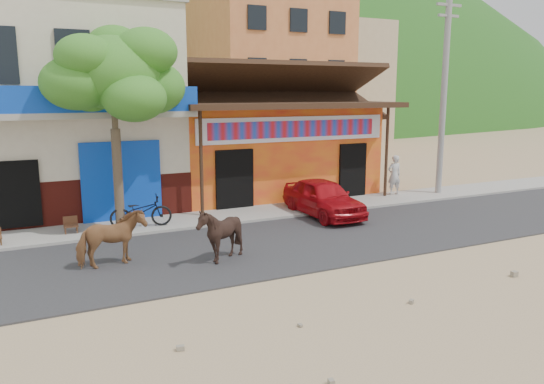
{
  "coord_description": "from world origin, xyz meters",
  "views": [
    {
      "loc": [
        -7.31,
        -10.2,
        4.17
      ],
      "look_at": [
        -0.86,
        3.0,
        1.4
      ],
      "focal_mm": 35.0,
      "sensor_mm": 36.0,
      "label": 1
    }
  ],
  "objects_px": {
    "cow_dark": "(220,234)",
    "cafe_chair_right": "(70,218)",
    "utility_pole": "(444,94)",
    "scooter": "(141,211)",
    "pedestrian": "(394,175)",
    "cow_tan": "(111,239)",
    "red_car": "(323,198)",
    "tree": "(115,129)"
  },
  "relations": [
    {
      "from": "tree",
      "to": "cow_tan",
      "type": "bearing_deg",
      "value": -103.47
    },
    {
      "from": "cow_dark",
      "to": "red_car",
      "type": "height_order",
      "value": "cow_dark"
    },
    {
      "from": "cow_tan",
      "to": "red_car",
      "type": "xyz_separation_m",
      "value": [
        7.33,
        2.3,
        -0.04
      ]
    },
    {
      "from": "cow_tan",
      "to": "cafe_chair_right",
      "type": "bearing_deg",
      "value": 0.08
    },
    {
      "from": "tree",
      "to": "red_car",
      "type": "relative_size",
      "value": 1.62
    },
    {
      "from": "tree",
      "to": "cow_tan",
      "type": "relative_size",
      "value": 3.75
    },
    {
      "from": "cow_dark",
      "to": "cow_tan",
      "type": "bearing_deg",
      "value": -94.76
    },
    {
      "from": "scooter",
      "to": "tree",
      "type": "bearing_deg",
      "value": 84.41
    },
    {
      "from": "cow_dark",
      "to": "cafe_chair_right",
      "type": "distance_m",
      "value": 5.23
    },
    {
      "from": "cafe_chair_right",
      "to": "utility_pole",
      "type": "bearing_deg",
      "value": 3.07
    },
    {
      "from": "red_car",
      "to": "cafe_chair_right",
      "type": "bearing_deg",
      "value": 172.67
    },
    {
      "from": "tree",
      "to": "red_car",
      "type": "bearing_deg",
      "value": -8.69
    },
    {
      "from": "tree",
      "to": "cow_dark",
      "type": "height_order",
      "value": "tree"
    },
    {
      "from": "cow_dark",
      "to": "red_car",
      "type": "bearing_deg",
      "value": 135.88
    },
    {
      "from": "cow_dark",
      "to": "scooter",
      "type": "xyz_separation_m",
      "value": [
        -1.08,
        3.97,
        -0.13
      ]
    },
    {
      "from": "tree",
      "to": "pedestrian",
      "type": "distance_m",
      "value": 11.14
    },
    {
      "from": "cow_tan",
      "to": "red_car",
      "type": "distance_m",
      "value": 7.69
    },
    {
      "from": "tree",
      "to": "utility_pole",
      "type": "xyz_separation_m",
      "value": [
        12.8,
        0.2,
        1.0
      ]
    },
    {
      "from": "scooter",
      "to": "pedestrian",
      "type": "bearing_deg",
      "value": -78.2
    },
    {
      "from": "cow_dark",
      "to": "cafe_chair_right",
      "type": "xyz_separation_m",
      "value": [
        -3.08,
        4.22,
        -0.19
      ]
    },
    {
      "from": "tree",
      "to": "scooter",
      "type": "relative_size",
      "value": 3.25
    },
    {
      "from": "cow_dark",
      "to": "scooter",
      "type": "bearing_deg",
      "value": -151.51
    },
    {
      "from": "cow_tan",
      "to": "red_car",
      "type": "bearing_deg",
      "value": -82.59
    },
    {
      "from": "scooter",
      "to": "cow_tan",
      "type": "bearing_deg",
      "value": 163.55
    },
    {
      "from": "utility_pole",
      "to": "scooter",
      "type": "height_order",
      "value": "utility_pole"
    },
    {
      "from": "cow_dark",
      "to": "cafe_chair_right",
      "type": "bearing_deg",
      "value": -130.6
    },
    {
      "from": "cow_tan",
      "to": "cow_dark",
      "type": "bearing_deg",
      "value": -118.08
    },
    {
      "from": "utility_pole",
      "to": "pedestrian",
      "type": "relative_size",
      "value": 5.04
    },
    {
      "from": "utility_pole",
      "to": "cow_tan",
      "type": "xyz_separation_m",
      "value": [
        -13.59,
        -3.5,
        -3.4
      ]
    },
    {
      "from": "red_car",
      "to": "scooter",
      "type": "xyz_separation_m",
      "value": [
        -5.94,
        0.86,
        -0.07
      ]
    },
    {
      "from": "scooter",
      "to": "pedestrian",
      "type": "height_order",
      "value": "pedestrian"
    },
    {
      "from": "scooter",
      "to": "cafe_chair_right",
      "type": "height_order",
      "value": "scooter"
    },
    {
      "from": "tree",
      "to": "cow_tan",
      "type": "height_order",
      "value": "tree"
    },
    {
      "from": "utility_pole",
      "to": "cow_dark",
      "type": "height_order",
      "value": "utility_pole"
    },
    {
      "from": "red_car",
      "to": "cafe_chair_right",
      "type": "xyz_separation_m",
      "value": [
        -7.94,
        1.11,
        -0.12
      ]
    },
    {
      "from": "cow_tan",
      "to": "scooter",
      "type": "height_order",
      "value": "cow_tan"
    },
    {
      "from": "cow_tan",
      "to": "tree",
      "type": "bearing_deg",
      "value": -23.49
    },
    {
      "from": "cow_tan",
      "to": "utility_pole",
      "type": "bearing_deg",
      "value": -85.57
    },
    {
      "from": "tree",
      "to": "cow_tan",
      "type": "distance_m",
      "value": 4.16
    },
    {
      "from": "tree",
      "to": "cafe_chair_right",
      "type": "relative_size",
      "value": 6.94
    },
    {
      "from": "red_car",
      "to": "cow_tan",
      "type": "bearing_deg",
      "value": -161.93
    },
    {
      "from": "pedestrian",
      "to": "cafe_chair_right",
      "type": "xyz_separation_m",
      "value": [
        -12.29,
        -0.56,
        -0.36
      ]
    }
  ]
}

